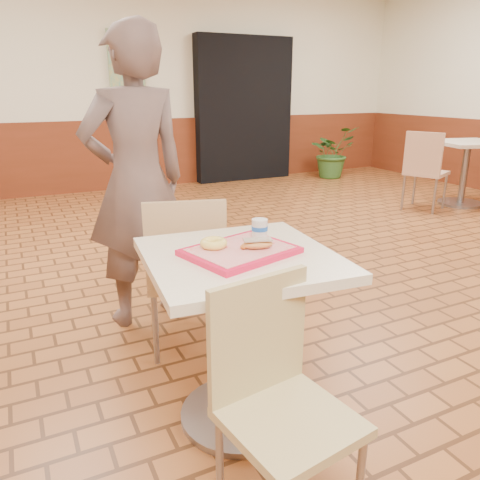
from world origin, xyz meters
name	(u,v)px	position (x,y,z in m)	size (l,w,h in m)	color
room_shell	(440,75)	(0.00, 0.00, 1.50)	(8.01, 10.01, 3.01)	brown
wainscot_band	(418,245)	(0.00, 0.00, 0.50)	(8.00, 10.00, 1.00)	#632813
corridor_doorway	(244,110)	(1.20, 4.88, 1.10)	(1.60, 0.22, 2.20)	black
promo_poster	(127,76)	(-0.60, 4.94, 1.60)	(0.50, 0.03, 1.20)	gray
main_table	(240,311)	(-1.43, -0.39, 0.53)	(0.75, 0.75, 0.79)	beige
chair_main_front	(277,392)	(-1.52, -0.87, 0.47)	(0.44, 0.44, 0.85)	tan
chair_main_back	(185,268)	(-1.44, 0.25, 0.50)	(0.51, 0.51, 0.90)	tan
customer	(137,181)	(-1.55, 0.77, 0.90)	(0.66, 0.43, 1.80)	#685451
serving_tray	(240,251)	(-1.43, -0.39, 0.80)	(0.41, 0.32, 0.03)	red
ring_donut	(214,243)	(-1.52, -0.33, 0.83)	(0.11, 0.11, 0.03)	#F8D95A
long_john_donut	(257,244)	(-1.37, -0.42, 0.83)	(0.14, 0.10, 0.04)	#D07F3C
paper_cup	(260,229)	(-1.30, -0.32, 0.86)	(0.07, 0.07, 0.09)	silver
second_table	(466,162)	(2.94, 2.07, 0.54)	(0.76, 0.76, 0.80)	beige
chair_second_left	(425,167)	(2.23, 2.07, 0.53)	(0.58, 0.58, 0.95)	tan
potted_plant	(332,152)	(2.59, 4.38, 0.42)	(0.75, 0.65, 0.84)	#2F5D25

